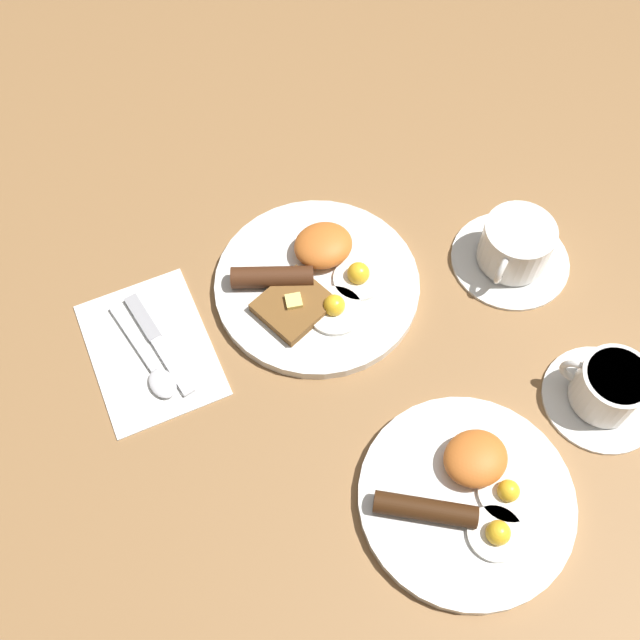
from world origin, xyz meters
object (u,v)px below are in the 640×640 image
at_px(teacup_near, 514,248).
at_px(spoon, 156,373).
at_px(knife, 155,338).
at_px(teacup_far, 607,389).
at_px(breakfast_plate_near, 316,281).
at_px(breakfast_plate_far, 468,495).

bearing_deg(teacup_near, spoon, -6.15).
relative_size(teacup_near, knife, 0.96).
height_order(teacup_far, spoon, teacup_far).
xyz_separation_m(knife, spoon, (0.02, 0.05, 0.00)).
xyz_separation_m(teacup_far, knife, (0.45, -0.32, -0.02)).
bearing_deg(knife, spoon, -26.49).
bearing_deg(breakfast_plate_near, teacup_far, 128.20).
xyz_separation_m(breakfast_plate_far, spoon, (0.26, -0.30, -0.00)).
relative_size(teacup_near, teacup_far, 1.12).
bearing_deg(teacup_near, breakfast_plate_far, 47.91).
xyz_separation_m(breakfast_plate_far, teacup_far, (-0.21, -0.03, 0.02)).
xyz_separation_m(breakfast_plate_near, teacup_near, (-0.25, 0.08, 0.02)).
bearing_deg(knife, breakfast_plate_far, 28.10).
bearing_deg(breakfast_plate_far, teacup_near, -132.09).
relative_size(breakfast_plate_near, knife, 1.64).
xyz_separation_m(teacup_far, spoon, (0.47, -0.27, -0.02)).
bearing_deg(teacup_far, knife, -35.05).
bearing_deg(spoon, breakfast_plate_near, 87.88).
xyz_separation_m(breakfast_plate_far, teacup_near, (-0.22, -0.25, 0.02)).
height_order(breakfast_plate_far, knife, breakfast_plate_far).
bearing_deg(breakfast_plate_near, breakfast_plate_far, 94.41).
height_order(breakfast_plate_near, teacup_far, teacup_far).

